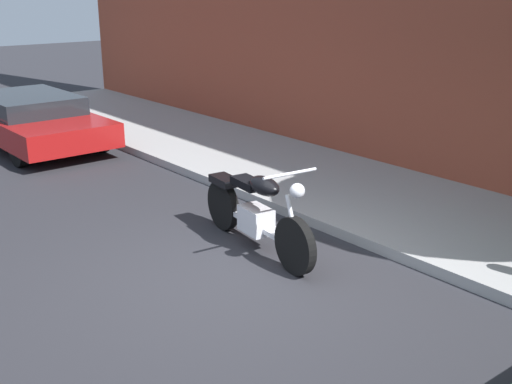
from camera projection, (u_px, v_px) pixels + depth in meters
The scene contains 4 objects.
ground_plane at pixel (237, 278), 7.05m from camera, with size 60.00×60.00×0.00m, color #28282D.
sidewalk at pixel (413, 210), 8.95m from camera, with size 25.08×2.92×0.14m, color #9C9C9C.
motorcycle at pixel (256, 212), 7.67m from camera, with size 2.30×0.72×1.17m.
parked_car_red at pixel (30, 118), 12.72m from camera, with size 4.40×1.86×1.03m.
Camera 1 is at (5.08, -3.89, 3.12)m, focal length 44.20 mm.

